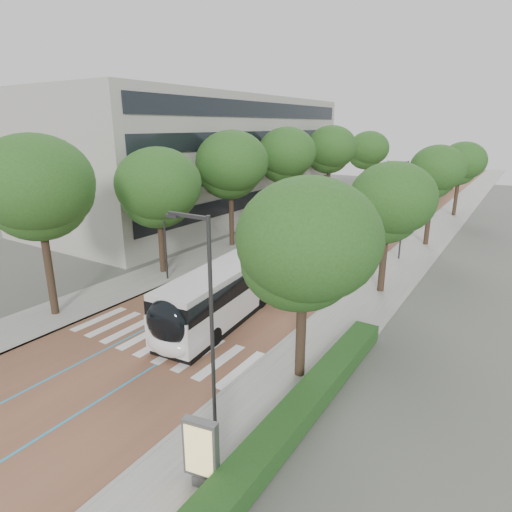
{
  "coord_description": "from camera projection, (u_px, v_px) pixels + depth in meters",
  "views": [
    {
      "loc": [
        15.09,
        -13.22,
        10.81
      ],
      "look_at": [
        0.34,
        9.9,
        2.4
      ],
      "focal_mm": 30.0,
      "sensor_mm": 36.0,
      "label": 1
    }
  ],
  "objects": [
    {
      "name": "bus_queued_0",
      "position": [
        356.0,
        228.0,
        39.88
      ],
      "size": [
        2.95,
        12.48,
        3.2
      ],
      "rotation": [
        0.0,
        0.0,
        -0.03
      ],
      "color": "silver",
      "rests_on": "ground"
    },
    {
      "name": "office_building",
      "position": [
        199.0,
        158.0,
        52.11
      ],
      "size": [
        18.11,
        40.0,
        14.0
      ],
      "color": "#9F9E93",
      "rests_on": "ground"
    },
    {
      "name": "sidewalk_left",
      "position": [
        327.0,
        208.0,
        57.66
      ],
      "size": [
        4.0,
        140.0,
        0.12
      ],
      "primitive_type": "cube",
      "color": "gray",
      "rests_on": "ground"
    },
    {
      "name": "bus_queued_2",
      "position": [
        419.0,
        193.0,
        60.48
      ],
      "size": [
        3.07,
        12.5,
        3.2
      ],
      "rotation": [
        0.0,
        0.0,
        -0.05
      ],
      "color": "silver",
      "rests_on": "ground"
    },
    {
      "name": "road",
      "position": [
        382.0,
        215.0,
        53.82
      ],
      "size": [
        11.0,
        140.0,
        0.02
      ],
      "primitive_type": "cube",
      "color": "brown",
      "rests_on": "ground"
    },
    {
      "name": "streetlight_far",
      "position": [
        402.0,
        203.0,
        34.5
      ],
      "size": [
        1.82,
        0.2,
        8.0
      ],
      "color": "#2F2F32",
      "rests_on": "sidewalk_right"
    },
    {
      "name": "ground",
      "position": [
        145.0,
        349.0,
        21.58
      ],
      "size": [
        160.0,
        160.0,
        0.0
      ],
      "primitive_type": "plane",
      "color": "#51544C",
      "rests_on": "ground"
    },
    {
      "name": "trees_right",
      "position": [
        410.0,
        193.0,
        31.66
      ],
      "size": [
        5.89,
        47.57,
        8.61
      ],
      "color": "black",
      "rests_on": "ground"
    },
    {
      "name": "lane_line_left",
      "position": [
        370.0,
        213.0,
        54.64
      ],
      "size": [
        0.12,
        126.0,
        0.01
      ],
      "primitive_type": "cube",
      "color": "#258CBD",
      "rests_on": "road"
    },
    {
      "name": "bus_queued_1",
      "position": [
        392.0,
        207.0,
        49.83
      ],
      "size": [
        2.94,
        12.47,
        3.2
      ],
      "rotation": [
        0.0,
        0.0,
        -0.03
      ],
      "color": "silver",
      "rests_on": "ground"
    },
    {
      "name": "kerb_right",
      "position": [
        429.0,
        219.0,
        50.92
      ],
      "size": [
        0.2,
        140.0,
        0.14
      ],
      "primitive_type": "cube",
      "color": "gray",
      "rests_on": "ground"
    },
    {
      "name": "trees_left",
      "position": [
        274.0,
        163.0,
        43.96
      ],
      "size": [
        6.45,
        61.19,
        10.24
      ],
      "color": "black",
      "rests_on": "ground"
    },
    {
      "name": "ad_panel",
      "position": [
        201.0,
        451.0,
        12.97
      ],
      "size": [
        1.15,
        0.52,
        2.31
      ],
      "rotation": [
        0.0,
        0.0,
        0.2
      ],
      "color": "#59595B",
      "rests_on": "sidewalk_right"
    },
    {
      "name": "streetlight_near",
      "position": [
        207.0,
        311.0,
        14.35
      ],
      "size": [
        1.82,
        0.2,
        8.0
      ],
      "color": "#2F2F32",
      "rests_on": "sidewalk_right"
    },
    {
      "name": "hedge",
      "position": [
        309.0,
        399.0,
        16.75
      ],
      "size": [
        1.2,
        14.0,
        0.8
      ],
      "primitive_type": "cube",
      "color": "#1C4518",
      "rests_on": "sidewalk_right"
    },
    {
      "name": "zebra_crossing",
      "position": [
        162.0,
        341.0,
        22.28
      ],
      "size": [
        10.55,
        3.6,
        0.01
      ],
      "color": "silver",
      "rests_on": "ground"
    },
    {
      "name": "bus_queued_3",
      "position": [
        437.0,
        183.0,
        70.92
      ],
      "size": [
        3.21,
        12.52,
        3.2
      ],
      "rotation": [
        0.0,
        0.0,
        -0.06
      ],
      "color": "silver",
      "rests_on": "ground"
    },
    {
      "name": "lane_line_right",
      "position": [
        395.0,
        216.0,
        52.99
      ],
      "size": [
        0.12,
        126.0,
        0.01
      ],
      "primitive_type": "cube",
      "color": "#258CBD",
      "rests_on": "road"
    },
    {
      "name": "lamp_post_left",
      "position": [
        164.0,
        225.0,
        29.96
      ],
      "size": [
        0.14,
        0.14,
        8.0
      ],
      "primitive_type": "cylinder",
      "color": "#2F2F32",
      "rests_on": "sidewalk_left"
    },
    {
      "name": "kerb_left",
      "position": [
        340.0,
        210.0,
        56.68
      ],
      "size": [
        0.2,
        140.0,
        0.14
      ],
      "primitive_type": "cube",
      "color": "gray",
      "rests_on": "ground"
    },
    {
      "name": "lead_bus",
      "position": [
        250.0,
        276.0,
        27.13
      ],
      "size": [
        4.27,
        18.55,
        3.2
      ],
      "rotation": [
        0.0,
        0.0,
        0.1
      ],
      "color": "black",
      "rests_on": "ground"
    },
    {
      "name": "sidewalk_right",
      "position": [
        446.0,
        221.0,
        49.95
      ],
      "size": [
        4.0,
        140.0,
        0.12
      ],
      "primitive_type": "cube",
      "color": "gray",
      "rests_on": "ground"
    }
  ]
}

